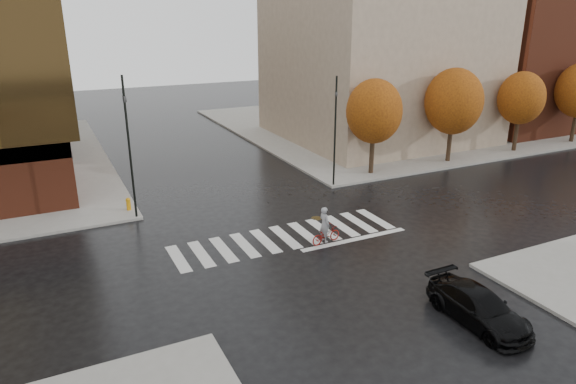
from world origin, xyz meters
name	(u,v)px	position (x,y,z in m)	size (l,w,h in m)	color
ground	(290,241)	(0.00, 0.00, 0.00)	(120.00, 120.00, 0.00)	black
sidewalk_ne	(383,124)	(21.00, 21.00, 0.07)	(30.00, 30.00, 0.15)	gray
crosswalk	(285,237)	(0.00, 0.50, 0.01)	(12.00, 3.00, 0.01)	silver
building_ne_tan	(380,32)	(17.00, 17.00, 9.15)	(16.00, 16.00, 18.00)	gray
building_ne_brick	(518,51)	(33.00, 16.00, 7.15)	(14.00, 14.00, 14.00)	maroon
tree_ne_a	(374,111)	(10.00, 7.40, 4.46)	(3.80, 3.80, 6.50)	black
tree_ne_b	(454,102)	(17.00, 7.40, 4.62)	(4.20, 4.20, 6.89)	black
tree_ne_c	(521,98)	(24.00, 7.40, 4.37)	(3.60, 3.60, 6.31)	black
sedan	(478,307)	(3.05, -9.37, 0.62)	(1.75, 4.31, 1.25)	black
cyclist	(325,231)	(1.46, -1.00, 0.65)	(1.74, 0.85, 1.90)	maroon
traffic_light_nw	(128,138)	(-6.30, 6.30, 4.55)	(0.21, 0.18, 7.65)	black
traffic_light_ne	(335,125)	(6.30, 6.30, 4.08)	(0.19, 0.21, 6.96)	black
fire_hydrant	(128,203)	(-6.50, 7.47, 0.55)	(0.26, 0.26, 0.74)	orange
manhole	(317,218)	(2.65, 2.00, 0.01)	(0.60, 0.60, 0.01)	#483819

